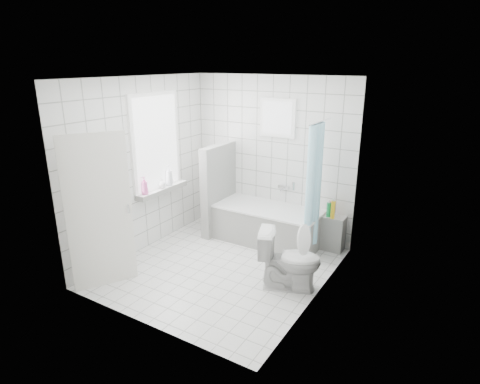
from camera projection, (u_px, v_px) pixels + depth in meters
The scene contains 19 objects.
ground at pixel (222, 268), 5.69m from camera, with size 3.00×3.00×0.00m, color white.
ceiling at pixel (218, 78), 4.88m from camera, with size 3.00×3.00×0.00m, color white.
wall_back at pixel (272, 158), 6.50m from camera, with size 2.80×0.02×2.60m, color white.
wall_front at pixel (138, 216), 4.07m from camera, with size 2.80×0.02×2.60m, color white.
wall_left at pixel (142, 166), 5.97m from camera, with size 0.02×3.00×2.60m, color white.
wall_right at pixel (321, 198), 4.60m from camera, with size 0.02×3.00×2.60m, color white.
window_left at pixel (157, 143), 6.10m from camera, with size 0.01×0.90×1.40m, color white.
window_back at pixel (277, 118), 6.22m from camera, with size 0.50×0.01×0.50m, color white.
window_sill at pixel (162, 190), 6.31m from camera, with size 0.18×1.02×0.08m, color white.
door at pixel (99, 213), 4.98m from camera, with size 0.04×0.80×2.00m, color silver.
bathtub at pixel (268, 224), 6.44m from camera, with size 1.69×0.77×0.58m.
partition_wall at pixel (219, 189), 6.70m from camera, with size 0.15×0.85×1.50m, color white.
tiled_ledge at pixel (331, 233), 6.18m from camera, with size 0.40×0.24×0.55m, color white.
toilet at pixel (289, 260), 5.08m from camera, with size 0.44×0.78×0.79m, color white.
curtain_rod at pixel (321, 122), 5.50m from camera, with size 0.02×0.02×0.80m, color silver.
shower_curtain at pixel (313, 187), 5.68m from camera, with size 0.14×0.48×1.78m, color #4CBEE0, non-canonical shape.
tub_faucet at pixel (284, 187), 6.49m from camera, with size 0.18×0.06×0.06m, color silver.
sill_bottles at pixel (161, 179), 6.23m from camera, with size 0.16×0.70×0.33m.
ledge_bottles at pixel (331, 209), 6.02m from camera, with size 0.14×0.17×0.27m.
Camera 1 is at (2.85, -4.20, 2.80)m, focal length 30.00 mm.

